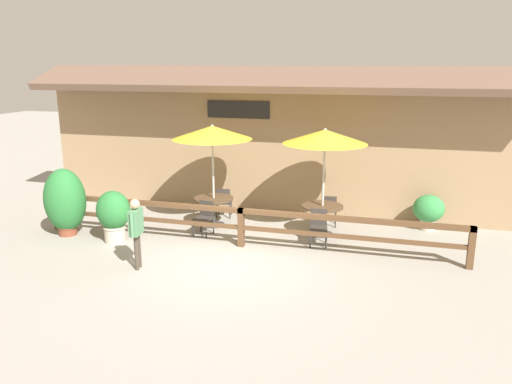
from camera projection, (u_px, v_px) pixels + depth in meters
ground_plane at (227, 262)px, 11.07m from camera, size 60.00×60.00×0.00m
building_facade at (272, 139)px, 14.36m from camera, size 14.28×1.49×4.23m
patio_railing at (241, 219)px, 11.87m from camera, size 10.40×0.14×0.95m
patio_umbrella_near at (212, 133)px, 12.99m from camera, size 2.10×2.10×2.75m
dining_table_near at (214, 203)px, 13.46m from camera, size 1.06×1.06×0.78m
chair_near_streetside at (204, 216)px, 12.78m from camera, size 0.48×0.48×0.86m
chair_near_wallside at (224, 201)px, 14.21m from camera, size 0.50×0.50×0.86m
patio_umbrella_middle at (325, 137)px, 12.24m from camera, size 2.10×2.10×2.75m
dining_table_middle at (322, 211)px, 12.72m from camera, size 1.06×1.06×0.78m
chair_middle_streetside at (319, 225)px, 12.05m from camera, size 0.48×0.48×0.86m
chair_middle_wallside at (329, 209)px, 13.43m from camera, size 0.47×0.47×0.86m
potted_plant_corner_fern at (65, 201)px, 12.65m from camera, size 1.06×0.96×1.73m
potted_plant_small_flowering at (114, 214)px, 12.18m from camera, size 0.84×0.75×1.29m
potted_plant_tall_tropical at (429, 210)px, 13.11m from camera, size 0.80×0.72×0.95m
pedestrian at (136, 224)px, 10.50m from camera, size 0.25×0.54×1.54m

